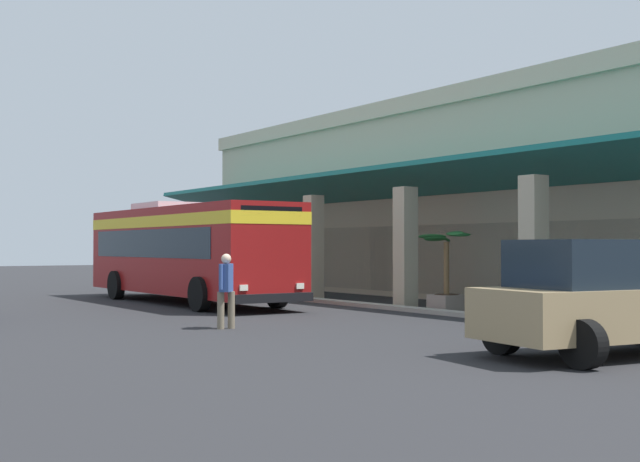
% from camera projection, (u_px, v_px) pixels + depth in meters
% --- Properties ---
extents(ground, '(120.00, 120.00, 0.00)m').
position_uv_depth(ground, '(470.00, 299.00, 29.44)').
color(ground, '#262628').
extents(curb_strip, '(36.83, 0.50, 0.12)m').
position_uv_depth(curb_strip, '(332.00, 302.00, 27.27)').
color(curb_strip, '#9E998E').
rests_on(curb_strip, ground).
extents(plaza_building, '(30.99, 14.99, 7.28)m').
position_uv_depth(plaza_building, '(536.00, 200.00, 32.69)').
color(plaza_building, '#B2A88E').
rests_on(plaza_building, ground).
extents(transit_bus, '(11.21, 2.86, 3.34)m').
position_uv_depth(transit_bus, '(186.00, 246.00, 27.62)').
color(transit_bus, maroon).
rests_on(transit_bus, ground).
extents(parked_suv_tan, '(3.15, 5.03, 1.97)m').
position_uv_depth(parked_suv_tan, '(614.00, 296.00, 14.25)').
color(parked_suv_tan, '#9E845B').
rests_on(parked_suv_tan, ground).
extents(pedestrian, '(0.51, 0.55, 1.69)m').
position_uv_depth(pedestrian, '(226.00, 287.00, 18.93)').
color(pedestrian, '#726651').
rests_on(pedestrian, ground).
extents(potted_palm, '(1.42, 1.67, 2.31)m').
position_uv_depth(potted_palm, '(446.00, 289.00, 24.19)').
color(potted_palm, gray).
rests_on(potted_palm, ground).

